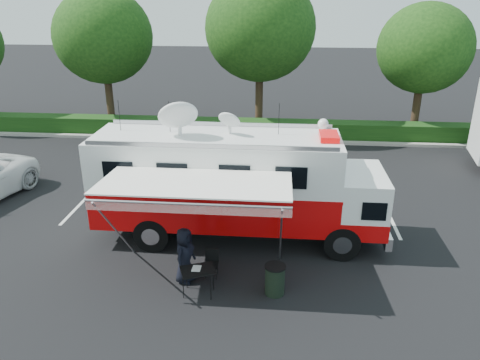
# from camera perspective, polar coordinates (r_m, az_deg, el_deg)

# --- Properties ---
(ground_plane) EXTENTS (120.00, 120.00, 0.00)m
(ground_plane) POSITION_cam_1_polar(r_m,az_deg,el_deg) (16.17, -0.16, -6.92)
(ground_plane) COLOR black
(ground_plane) RESTS_ON ground
(back_border) EXTENTS (60.00, 6.14, 8.87)m
(back_border) POSITION_cam_1_polar(r_m,az_deg,el_deg) (27.15, 4.93, 15.94)
(back_border) COLOR #9E998E
(back_border) RESTS_ON ground_plane
(stall_lines) EXTENTS (24.12, 5.50, 0.01)m
(stall_lines) POSITION_cam_1_polar(r_m,az_deg,el_deg) (18.88, -0.84, -2.46)
(stall_lines) COLOR silver
(stall_lines) RESTS_ON ground_plane
(command_truck) EXTENTS (9.52, 2.62, 4.57)m
(command_truck) POSITION_cam_1_polar(r_m,az_deg,el_deg) (15.33, -0.47, -0.49)
(command_truck) COLOR black
(command_truck) RESTS_ON ground_plane
(awning) EXTENTS (5.20, 2.68, 3.14)m
(awning) POSITION_cam_1_polar(r_m,az_deg,el_deg) (12.58, -5.56, -0.90)
(awning) COLOR white
(awning) RESTS_ON ground_plane
(person) EXTENTS (0.75, 0.94, 1.68)m
(person) POSITION_cam_1_polar(r_m,az_deg,el_deg) (14.02, -6.60, -12.06)
(person) COLOR black
(person) RESTS_ON ground_plane
(folding_table) EXTENTS (1.09, 0.94, 0.79)m
(folding_table) POSITION_cam_1_polar(r_m,az_deg,el_deg) (13.04, -5.14, -10.99)
(folding_table) COLOR black
(folding_table) RESTS_ON ground_plane
(folding_chair) EXTENTS (0.40, 0.41, 0.83)m
(folding_chair) POSITION_cam_1_polar(r_m,az_deg,el_deg) (13.94, -3.47, -9.76)
(folding_chair) COLOR black
(folding_chair) RESTS_ON ground_plane
(trash_bin) EXTENTS (0.59, 0.59, 0.88)m
(trash_bin) POSITION_cam_1_polar(r_m,az_deg,el_deg) (13.21, 4.27, -12.00)
(trash_bin) COLOR black
(trash_bin) RESTS_ON ground_plane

